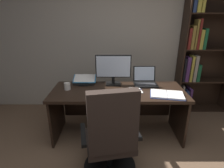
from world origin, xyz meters
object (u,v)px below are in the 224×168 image
at_px(reading_stand_with_book, 85,79).
at_px(open_binder, 168,95).
at_px(bookshelf, 202,51).
at_px(desk, 118,100).
at_px(notepad, 136,90).
at_px(pen, 138,90).
at_px(coffee_mug, 68,86).
at_px(keyboard, 114,93).
at_px(monitor, 114,70).
at_px(office_chair, 111,141).
at_px(computer_mouse, 91,92).
at_px(laptop, 146,81).

distance_m(reading_stand_with_book, open_binder, 1.21).
bearing_deg(bookshelf, desk, -153.14).
bearing_deg(reading_stand_with_book, notepad, -21.77).
height_order(reading_stand_with_book, notepad, reading_stand_with_book).
distance_m(reading_stand_with_book, pen, 0.82).
bearing_deg(open_binder, coffee_mug, -177.38).
bearing_deg(open_binder, notepad, 169.14).
bearing_deg(reading_stand_with_book, bookshelf, 15.26).
bearing_deg(coffee_mug, reading_stand_with_book, 50.71).
height_order(desk, notepad, notepad).
xyz_separation_m(keyboard, pen, (0.33, 0.11, 0.00)).
relative_size(monitor, reading_stand_with_book, 1.51).
bearing_deg(keyboard, coffee_mug, 166.50).
relative_size(open_binder, pen, 3.34).
xyz_separation_m(bookshelf, open_binder, (-0.82, -0.98, -0.37)).
height_order(office_chair, reading_stand_with_book, office_chair).
xyz_separation_m(monitor, keyboard, (0.00, -0.35, -0.21)).
relative_size(reading_stand_with_book, notepad, 1.62).
distance_m(computer_mouse, pen, 0.64).
height_order(office_chair, keyboard, office_chair).
height_order(bookshelf, coffee_mug, bookshelf).
xyz_separation_m(computer_mouse, open_binder, (0.99, -0.05, -0.01)).
xyz_separation_m(laptop, notepad, (-0.17, -0.25, -0.05)).
xyz_separation_m(computer_mouse, pen, (0.63, 0.11, -0.01)).
xyz_separation_m(office_chair, computer_mouse, (-0.27, 0.63, 0.28)).
distance_m(laptop, open_binder, 0.46).
height_order(monitor, coffee_mug, monitor).
bearing_deg(bookshelf, reading_stand_with_book, -164.74).
bearing_deg(pen, laptop, 59.67).
height_order(desk, pen, pen).
bearing_deg(open_binder, keyboard, -172.83).
bearing_deg(notepad, bookshelf, 34.47).
height_order(reading_stand_with_book, coffee_mug, reading_stand_with_book).
height_order(desk, keyboard, keyboard).
bearing_deg(open_binder, laptop, 129.39).
bearing_deg(notepad, open_binder, -22.17).
bearing_deg(bookshelf, laptop, -150.93).
distance_m(office_chair, coffee_mug, 1.04).
xyz_separation_m(bookshelf, reading_stand_with_book, (-1.94, -0.53, -0.33)).
distance_m(bookshelf, coffee_mug, 2.31).
distance_m(desk, monitor, 0.45).
xyz_separation_m(monitor, pen, (0.33, -0.24, -0.21)).
relative_size(bookshelf, pen, 16.33).
height_order(laptop, pen, laptop).
distance_m(desk, reading_stand_with_book, 0.59).
height_order(reading_stand_with_book, pen, reading_stand_with_book).
relative_size(office_chair, notepad, 5.08).
relative_size(desk, notepad, 8.70).
bearing_deg(pen, monitor, 143.44).
bearing_deg(keyboard, open_binder, -4.15).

